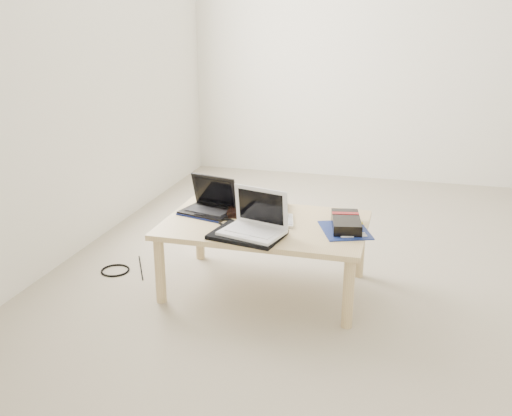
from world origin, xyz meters
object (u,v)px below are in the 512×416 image
(coffee_table, at_px, (265,231))
(netbook, at_px, (210,205))
(white_laptop, at_px, (255,223))
(gpu_box, at_px, (346,223))

(coffee_table, xyz_separation_m, netbook, (-0.35, 0.07, 0.09))
(white_laptop, bearing_deg, netbook, 141.18)
(coffee_table, height_order, white_laptop, white_laptop)
(white_laptop, relative_size, gpu_box, 1.13)
(coffee_table, bearing_deg, white_laptop, -90.29)
(netbook, bearing_deg, coffee_table, -12.17)
(coffee_table, xyz_separation_m, gpu_box, (0.44, 0.03, 0.08))
(netbook, xyz_separation_m, white_laptop, (0.34, -0.28, 0.02))
(white_laptop, xyz_separation_m, gpu_box, (0.44, 0.23, -0.03))
(coffee_table, relative_size, white_laptop, 3.13)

